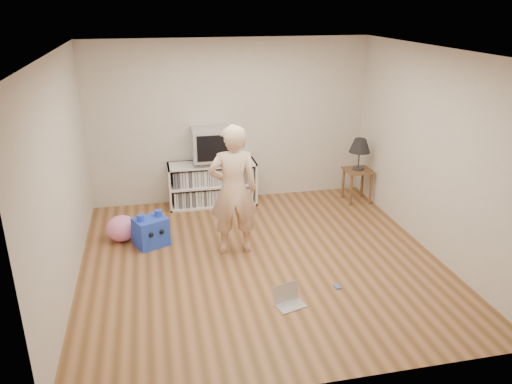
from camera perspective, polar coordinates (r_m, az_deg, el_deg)
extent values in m
plane|color=brown|center=(6.45, 0.55, -7.85)|extent=(4.50, 4.50, 0.00)
cube|color=beige|center=(8.06, -2.97, 8.02)|extent=(4.50, 0.02, 2.60)
cube|color=beige|center=(3.94, 7.90, -6.77)|extent=(4.50, 0.02, 2.60)
cube|color=beige|center=(5.88, -21.31, 1.55)|extent=(0.02, 4.50, 2.60)
cube|color=beige|center=(6.77, 19.55, 4.25)|extent=(0.02, 4.50, 2.60)
cube|color=white|center=(5.67, 0.65, 15.79)|extent=(4.50, 4.50, 0.01)
cube|color=white|center=(8.27, -5.19, 1.43)|extent=(1.40, 0.03, 0.70)
cube|color=white|center=(8.02, -9.85, 0.57)|extent=(0.03, 0.45, 0.70)
cube|color=white|center=(8.18, -0.23, 1.29)|extent=(0.03, 0.45, 0.70)
cube|color=white|center=(8.19, -4.92, -1.27)|extent=(1.40, 0.45, 0.03)
cube|color=white|center=(8.07, -5.00, 0.93)|extent=(1.34, 0.45, 0.03)
cube|color=white|center=(7.96, -5.07, 3.20)|extent=(1.40, 0.45, 0.03)
cube|color=silver|center=(8.07, -5.00, 0.93)|extent=(1.26, 0.36, 0.64)
cube|color=gray|center=(7.95, -5.08, 3.54)|extent=(0.45, 0.35, 0.07)
cube|color=#A2A2A7|center=(7.87, -5.15, 5.52)|extent=(0.60, 0.52, 0.50)
cube|color=black|center=(7.61, -4.89, 4.99)|extent=(0.50, 0.01, 0.40)
cylinder|color=brown|center=(8.15, 10.80, 0.16)|extent=(0.04, 0.04, 0.52)
cylinder|color=brown|center=(8.29, 12.97, 0.33)|extent=(0.04, 0.04, 0.52)
cylinder|color=brown|center=(8.44, 9.93, 0.97)|extent=(0.04, 0.04, 0.52)
cylinder|color=brown|center=(8.57, 12.04, 1.12)|extent=(0.04, 0.04, 0.52)
cube|color=brown|center=(8.27, 11.57, 2.44)|extent=(0.42, 0.42, 0.03)
cylinder|color=#333333|center=(8.26, 11.59, 2.62)|extent=(0.18, 0.18, 0.02)
cylinder|color=#333333|center=(8.21, 11.67, 3.76)|extent=(0.02, 0.02, 0.32)
imported|color=beige|center=(6.35, -2.61, 0.19)|extent=(0.65, 0.44, 1.72)
cube|color=silver|center=(5.60, 3.98, -12.80)|extent=(0.36, 0.30, 0.01)
cube|color=silver|center=(5.62, 3.40, -11.37)|extent=(0.32, 0.15, 0.20)
cube|color=black|center=(5.62, 3.40, -11.37)|extent=(0.28, 0.12, 0.16)
cube|color=#446AB7|center=(5.97, 9.28, -10.65)|extent=(0.07, 0.10, 0.02)
cube|color=blue|center=(6.90, -11.91, -4.47)|extent=(0.51, 0.47, 0.39)
cylinder|color=blue|center=(6.76, -13.06, -2.91)|extent=(0.10, 0.10, 0.09)
cylinder|color=blue|center=(6.85, -11.08, -2.39)|extent=(0.10, 0.10, 0.09)
sphere|color=black|center=(6.72, -11.89, -4.81)|extent=(0.07, 0.07, 0.07)
sphere|color=black|center=(6.77, -10.73, -4.49)|extent=(0.07, 0.07, 0.07)
ellipsoid|color=pink|center=(7.14, -15.07, -4.03)|extent=(0.49, 0.49, 0.36)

